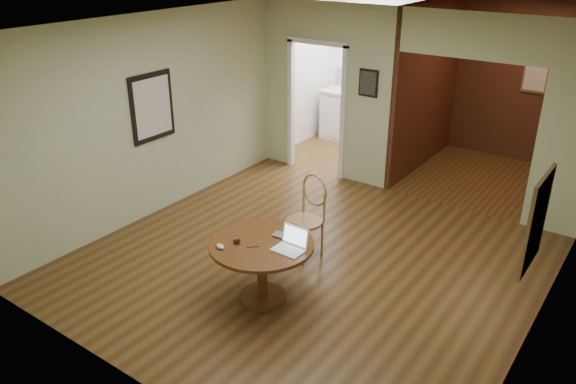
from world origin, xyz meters
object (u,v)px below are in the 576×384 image
Objects in this scene: dining_table at (262,258)px; chair at (308,212)px; open_laptop at (292,243)px; closed_laptop at (285,239)px.

dining_table is 1.06× the size of chair.
open_laptop is (0.32, 0.09, 0.24)m from dining_table.
dining_table is 0.41m from open_laptop.
open_laptop is 0.20m from closed_laptop.
closed_laptop reaches higher than dining_table.
chair is 3.30× the size of open_laptop.
open_laptop is 1.03× the size of closed_laptop.
open_laptop is (0.44, -0.96, 0.17)m from chair.
closed_laptop is at bearing -59.35° from chair.
closed_laptop is (0.28, -0.86, 0.12)m from chair.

